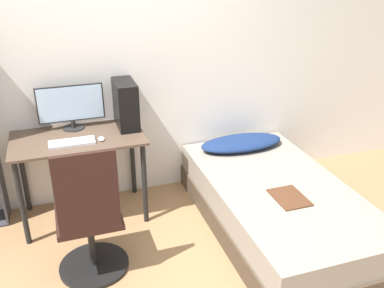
% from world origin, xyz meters
% --- Properties ---
extents(wall_back, '(8.00, 0.05, 2.50)m').
position_xyz_m(wall_back, '(0.00, 1.48, 1.25)').
color(wall_back, silver).
rests_on(wall_back, ground_plane).
extents(desk, '(1.08, 0.62, 0.77)m').
position_xyz_m(desk, '(-0.31, 1.15, 0.65)').
color(desk, brown).
rests_on(desk, ground_plane).
extents(office_chair, '(0.52, 0.52, 1.05)m').
position_xyz_m(office_chair, '(-0.33, 0.35, 0.41)').
color(office_chair, black).
rests_on(office_chair, ground_plane).
extents(bed, '(1.09, 2.02, 0.42)m').
position_xyz_m(bed, '(1.22, 0.45, 0.21)').
color(bed, '#4C3D2D').
rests_on(bed, ground_plane).
extents(pillow, '(0.83, 0.36, 0.11)m').
position_xyz_m(pillow, '(1.22, 1.20, 0.48)').
color(pillow, navy).
rests_on(pillow, bed).
extents(magazine, '(0.24, 0.32, 0.01)m').
position_xyz_m(magazine, '(1.19, 0.23, 0.43)').
color(magazine, '#56331E').
rests_on(magazine, bed).
extents(monitor, '(0.56, 0.19, 0.38)m').
position_xyz_m(monitor, '(-0.33, 1.35, 0.98)').
color(monitor, black).
rests_on(monitor, desk).
extents(keyboard, '(0.36, 0.15, 0.02)m').
position_xyz_m(keyboard, '(-0.37, 1.02, 0.78)').
color(keyboard, silver).
rests_on(keyboard, desk).
extents(pc_tower, '(0.17, 0.37, 0.41)m').
position_xyz_m(pc_tower, '(0.12, 1.25, 0.97)').
color(pc_tower, black).
rests_on(pc_tower, desk).
extents(mouse, '(0.06, 0.09, 0.02)m').
position_xyz_m(mouse, '(-0.13, 1.02, 0.78)').
color(mouse, silver).
rests_on(mouse, desk).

